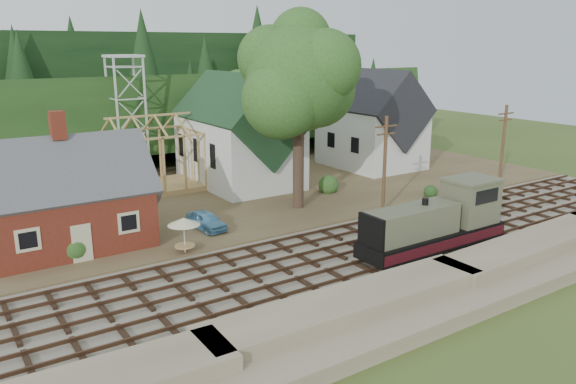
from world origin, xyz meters
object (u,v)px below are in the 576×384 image
locomotive (438,223)px  car_blue (206,220)px  car_red (364,159)px  patio_set (184,223)px

locomotive → car_blue: size_ratio=2.87×
car_blue → car_red: (24.87, 11.03, -0.06)m
locomotive → car_red: locomotive is taller
car_blue → car_red: 27.21m
locomotive → car_red: (13.83, 23.03, -1.11)m
car_blue → patio_set: bearing=-138.2°
car_red → patio_set: bearing=126.0°
car_red → car_blue: bearing=122.6°
locomotive → car_blue: locomotive is taller
car_blue → patio_set: (-3.22, -3.50, 1.32)m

